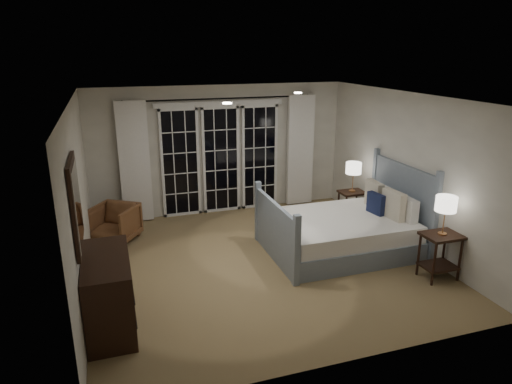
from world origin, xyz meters
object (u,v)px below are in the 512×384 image
object	(u,v)px
lamp_left	(446,204)
lamp_right	(354,168)
nightstand_left	(440,249)
armchair	(115,223)
bed	(344,231)
nightstand_right	(351,202)
dresser	(109,292)

from	to	relation	value
lamp_left	lamp_right	distance (m)	2.38
lamp_right	nightstand_left	bearing A→B (deg)	-88.42
nightstand_left	armchair	bearing A→B (deg)	147.04
bed	nightstand_left	distance (m)	1.52
bed	nightstand_left	bearing A→B (deg)	-56.93
bed	nightstand_right	xyz separation A→B (m)	(0.76, 1.11, 0.05)
armchair	dresser	world-z (taller)	dresser
lamp_left	dresser	bearing A→B (deg)	177.17
armchair	lamp_right	bearing A→B (deg)	28.01
lamp_left	armchair	xyz separation A→B (m)	(-4.34, 2.82, -0.80)
armchair	dresser	bearing A→B (deg)	-58.99
bed	lamp_right	bearing A→B (deg)	55.44
armchair	dresser	size ratio (longest dim) A/B	0.56
bed	nightstand_right	bearing A→B (deg)	55.44
bed	lamp_left	bearing A→B (deg)	-56.93
bed	armchair	size ratio (longest dim) A/B	3.30
nightstand_right	lamp_left	size ratio (longest dim) A/B	1.07
nightstand_right	lamp_left	world-z (taller)	lamp_left
nightstand_left	lamp_right	distance (m)	2.45
lamp_left	dresser	distance (m)	4.53
bed	lamp_right	xyz separation A→B (m)	(0.76, 1.11, 0.70)
armchair	bed	bearing A→B (deg)	10.15
lamp_left	armchair	bearing A→B (deg)	147.04
nightstand_right	lamp_right	size ratio (longest dim) A/B	1.07
bed	armchair	distance (m)	3.84
lamp_left	nightstand_left	bearing A→B (deg)	-90.00
lamp_right	armchair	distance (m)	4.36
dresser	armchair	bearing A→B (deg)	87.13
nightstand_right	dresser	distance (m)	4.90
bed	nightstand_right	distance (m)	1.34
nightstand_left	nightstand_right	bearing A→B (deg)	91.58
bed	lamp_left	distance (m)	1.70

